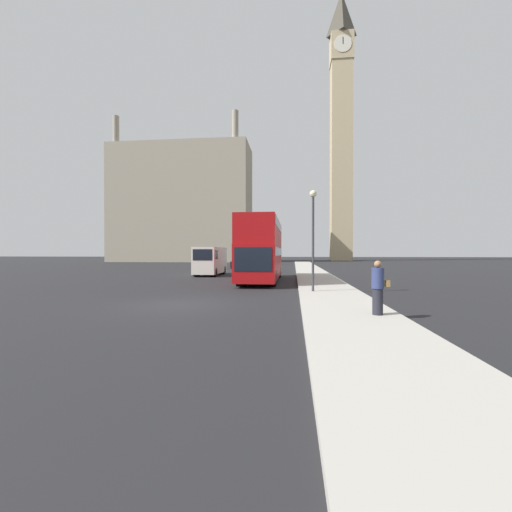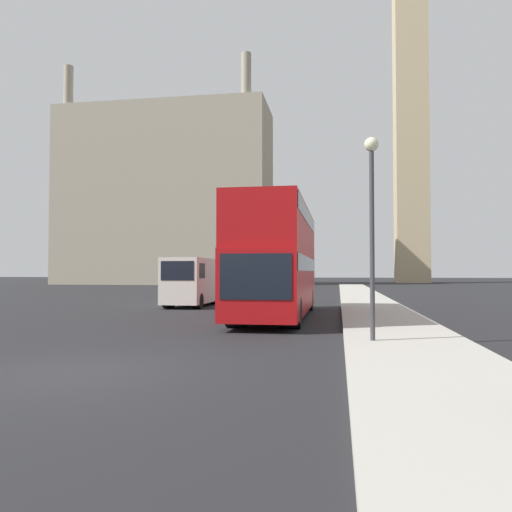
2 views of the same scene
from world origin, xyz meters
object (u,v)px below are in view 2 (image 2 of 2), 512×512
(street_lamp, at_px, (372,204))
(red_double_decker_bus, at_px, (278,257))
(white_van, at_px, (193,281))
(clock_tower, at_px, (410,72))
(parked_sedan, at_px, (249,286))

(street_lamp, bearing_deg, red_double_decker_bus, 113.88)
(white_van, bearing_deg, red_double_decker_bus, -47.85)
(clock_tower, xyz_separation_m, parked_sedan, (-19.51, -46.25, -35.17))
(red_double_decker_bus, height_order, white_van, red_double_decker_bus)
(parked_sedan, bearing_deg, street_lamp, -73.69)
(red_double_decker_bus, distance_m, street_lamp, 8.20)
(clock_tower, xyz_separation_m, red_double_decker_bus, (-14.67, -66.57, -33.41))
(clock_tower, height_order, white_van, clock_tower)
(street_lamp, xyz_separation_m, parked_sedan, (-8.12, 27.75, -2.85))
(clock_tower, bearing_deg, red_double_decker_bus, -102.43)
(white_van, bearing_deg, clock_tower, 71.75)
(clock_tower, relative_size, parked_sedan, 14.87)
(parked_sedan, bearing_deg, white_van, -91.99)
(street_lamp, bearing_deg, parked_sedan, 106.31)
(red_double_decker_bus, bearing_deg, parked_sedan, 103.37)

